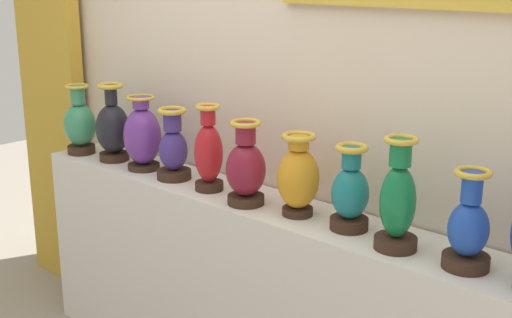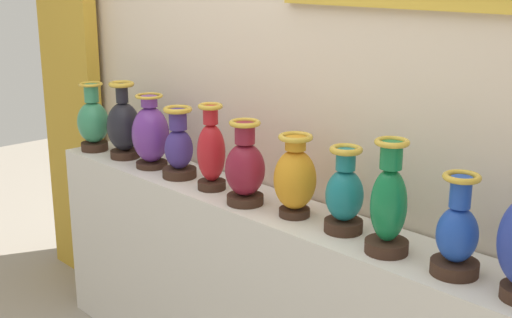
{
  "view_description": "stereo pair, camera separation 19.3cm",
  "coord_description": "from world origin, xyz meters",
  "px_view_note": "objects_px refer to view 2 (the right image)",
  "views": [
    {
      "loc": [
        1.86,
        -2.03,
        1.88
      ],
      "look_at": [
        0.0,
        0.0,
        1.11
      ],
      "focal_mm": 48.62,
      "sensor_mm": 36.0,
      "label": 1
    },
    {
      "loc": [
        2.0,
        -1.89,
        1.88
      ],
      "look_at": [
        0.0,
        0.0,
        1.11
      ],
      "focal_mm": 48.62,
      "sensor_mm": 36.0,
      "label": 2
    }
  ],
  "objects_px": {
    "vase_burgundy": "(245,168)",
    "vase_emerald": "(389,205)",
    "vase_onyx": "(124,126)",
    "vase_teal": "(344,195)",
    "vase_amber": "(295,178)",
    "vase_crimson": "(211,152)",
    "vase_indigo": "(179,147)",
    "vase_jade": "(93,122)",
    "vase_violet": "(151,134)",
    "vase_sapphire": "(457,235)"
  },
  "relations": [
    {
      "from": "vase_onyx",
      "to": "vase_teal",
      "type": "relative_size",
      "value": 1.2
    },
    {
      "from": "vase_crimson",
      "to": "vase_indigo",
      "type": "bearing_deg",
      "value": 178.7
    },
    {
      "from": "vase_indigo",
      "to": "vase_sapphire",
      "type": "xyz_separation_m",
      "value": [
        1.44,
        -0.01,
        -0.01
      ]
    },
    {
      "from": "vase_crimson",
      "to": "vase_jade",
      "type": "bearing_deg",
      "value": -178.41
    },
    {
      "from": "vase_crimson",
      "to": "vase_emerald",
      "type": "height_order",
      "value": "vase_emerald"
    },
    {
      "from": "vase_jade",
      "to": "vase_burgundy",
      "type": "xyz_separation_m",
      "value": [
        1.19,
        0.0,
        -0.0
      ]
    },
    {
      "from": "vase_emerald",
      "to": "vase_onyx",
      "type": "bearing_deg",
      "value": 179.13
    },
    {
      "from": "vase_sapphire",
      "to": "vase_jade",
      "type": "bearing_deg",
      "value": -179.3
    },
    {
      "from": "vase_onyx",
      "to": "vase_teal",
      "type": "xyz_separation_m",
      "value": [
        1.43,
        0.02,
        -0.02
      ]
    },
    {
      "from": "vase_jade",
      "to": "vase_sapphire",
      "type": "relative_size",
      "value": 1.09
    },
    {
      "from": "vase_burgundy",
      "to": "vase_emerald",
      "type": "xyz_separation_m",
      "value": [
        0.71,
        0.01,
        0.02
      ]
    },
    {
      "from": "vase_violet",
      "to": "vase_amber",
      "type": "height_order",
      "value": "vase_violet"
    },
    {
      "from": "vase_jade",
      "to": "vase_teal",
      "type": "xyz_separation_m",
      "value": [
        1.66,
        0.05,
        -0.01
      ]
    },
    {
      "from": "vase_burgundy",
      "to": "vase_emerald",
      "type": "bearing_deg",
      "value": 0.8
    },
    {
      "from": "vase_jade",
      "to": "vase_onyx",
      "type": "relative_size",
      "value": 0.93
    },
    {
      "from": "vase_jade",
      "to": "vase_burgundy",
      "type": "bearing_deg",
      "value": 0.01
    },
    {
      "from": "vase_crimson",
      "to": "vase_burgundy",
      "type": "xyz_separation_m",
      "value": [
        0.25,
        -0.03,
        -0.02
      ]
    },
    {
      "from": "vase_amber",
      "to": "vase_crimson",
      "type": "bearing_deg",
      "value": -178.15
    },
    {
      "from": "vase_onyx",
      "to": "vase_burgundy",
      "type": "height_order",
      "value": "vase_onyx"
    },
    {
      "from": "vase_onyx",
      "to": "vase_teal",
      "type": "distance_m",
      "value": 1.43
    },
    {
      "from": "vase_burgundy",
      "to": "vase_amber",
      "type": "bearing_deg",
      "value": 9.78
    },
    {
      "from": "vase_indigo",
      "to": "vase_burgundy",
      "type": "height_order",
      "value": "vase_burgundy"
    },
    {
      "from": "vase_indigo",
      "to": "vase_emerald",
      "type": "xyz_separation_m",
      "value": [
        1.19,
        -0.02,
        0.03
      ]
    },
    {
      "from": "vase_violet",
      "to": "vase_teal",
      "type": "xyz_separation_m",
      "value": [
        1.19,
        0.02,
        -0.02
      ]
    },
    {
      "from": "vase_burgundy",
      "to": "vase_amber",
      "type": "height_order",
      "value": "vase_burgundy"
    },
    {
      "from": "vase_violet",
      "to": "vase_teal",
      "type": "distance_m",
      "value": 1.19
    },
    {
      "from": "vase_violet",
      "to": "vase_burgundy",
      "type": "distance_m",
      "value": 0.71
    },
    {
      "from": "vase_onyx",
      "to": "vase_sapphire",
      "type": "xyz_separation_m",
      "value": [
        1.91,
        -0.01,
        -0.03
      ]
    },
    {
      "from": "vase_violet",
      "to": "vase_indigo",
      "type": "bearing_deg",
      "value": -0.92
    },
    {
      "from": "vase_burgundy",
      "to": "vase_sapphire",
      "type": "relative_size",
      "value": 1.06
    },
    {
      "from": "vase_burgundy",
      "to": "vase_emerald",
      "type": "distance_m",
      "value": 0.71
    },
    {
      "from": "vase_jade",
      "to": "vase_emerald",
      "type": "bearing_deg",
      "value": 0.3
    },
    {
      "from": "vase_onyx",
      "to": "vase_indigo",
      "type": "xyz_separation_m",
      "value": [
        0.46,
        -0.0,
        -0.02
      ]
    },
    {
      "from": "vase_jade",
      "to": "vase_crimson",
      "type": "height_order",
      "value": "vase_crimson"
    },
    {
      "from": "vase_jade",
      "to": "vase_indigo",
      "type": "distance_m",
      "value": 0.7
    },
    {
      "from": "vase_crimson",
      "to": "vase_burgundy",
      "type": "distance_m",
      "value": 0.25
    },
    {
      "from": "vase_indigo",
      "to": "vase_teal",
      "type": "relative_size",
      "value": 1.02
    },
    {
      "from": "vase_onyx",
      "to": "vase_sapphire",
      "type": "relative_size",
      "value": 1.17
    },
    {
      "from": "vase_crimson",
      "to": "vase_sapphire",
      "type": "relative_size",
      "value": 1.14
    },
    {
      "from": "vase_crimson",
      "to": "vase_emerald",
      "type": "xyz_separation_m",
      "value": [
        0.95,
        -0.02,
        0.0
      ]
    },
    {
      "from": "vase_indigo",
      "to": "vase_violet",
      "type": "bearing_deg",
      "value": 179.08
    },
    {
      "from": "vase_violet",
      "to": "vase_emerald",
      "type": "height_order",
      "value": "vase_emerald"
    },
    {
      "from": "vase_jade",
      "to": "vase_violet",
      "type": "xyz_separation_m",
      "value": [
        0.47,
        0.04,
        0.01
      ]
    },
    {
      "from": "vase_teal",
      "to": "vase_indigo",
      "type": "bearing_deg",
      "value": -178.66
    },
    {
      "from": "vase_onyx",
      "to": "vase_sapphire",
      "type": "height_order",
      "value": "vase_onyx"
    },
    {
      "from": "vase_onyx",
      "to": "vase_emerald",
      "type": "xyz_separation_m",
      "value": [
        1.65,
        -0.03,
        0.01
      ]
    },
    {
      "from": "vase_jade",
      "to": "vase_indigo",
      "type": "relative_size",
      "value": 1.09
    },
    {
      "from": "vase_indigo",
      "to": "vase_sapphire",
      "type": "distance_m",
      "value": 1.44
    },
    {
      "from": "vase_teal",
      "to": "vase_sapphire",
      "type": "bearing_deg",
      "value": -3.33
    },
    {
      "from": "vase_crimson",
      "to": "vase_sapphire",
      "type": "height_order",
      "value": "vase_crimson"
    }
  ]
}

